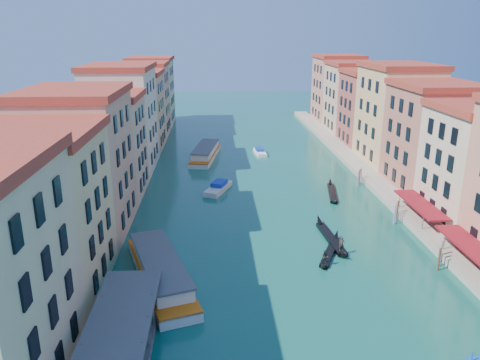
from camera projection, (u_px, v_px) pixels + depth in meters
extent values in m
cube|color=tan|center=(40.00, 217.00, 48.94)|extent=(12.00, 15.00, 17.00)
cube|color=maroon|center=(29.00, 132.00, 46.22)|extent=(12.80, 15.40, 1.00)
cube|color=tan|center=(80.00, 166.00, 63.86)|extent=(12.00, 17.00, 19.00)
cube|color=maroon|center=(72.00, 92.00, 60.84)|extent=(12.80, 17.40, 1.00)
cube|color=tan|center=(106.00, 148.00, 78.99)|extent=(12.00, 14.00, 16.50)
cube|color=maroon|center=(101.00, 96.00, 76.34)|extent=(12.80, 14.40, 1.00)
cube|color=beige|center=(122.00, 121.00, 93.69)|extent=(12.00, 18.00, 20.00)
cube|color=maroon|center=(118.00, 67.00, 90.51)|extent=(12.80, 18.40, 1.00)
cube|color=tan|center=(136.00, 113.00, 110.24)|extent=(12.00, 16.00, 17.50)
cube|color=maroon|center=(133.00, 73.00, 107.44)|extent=(12.80, 16.40, 1.00)
cube|color=tan|center=(145.00, 101.00, 124.84)|extent=(12.00, 15.00, 18.50)
cube|color=maroon|center=(142.00, 64.00, 121.89)|extent=(12.80, 15.40, 1.00)
cube|color=#C3B583|center=(152.00, 93.00, 139.99)|extent=(12.00, 17.00, 19.00)
cube|color=maroon|center=(150.00, 59.00, 136.96)|extent=(12.80, 17.40, 1.00)
cube|color=beige|center=(478.00, 169.00, 66.80)|extent=(12.00, 14.00, 16.50)
cube|color=#AC614E|center=(432.00, 141.00, 80.85)|extent=(12.00, 16.00, 18.00)
cube|color=maroon|center=(439.00, 85.00, 77.97)|extent=(12.80, 16.40, 1.00)
cube|color=tan|center=(396.00, 118.00, 96.72)|extent=(12.00, 18.00, 20.00)
cube|color=maroon|center=(401.00, 66.00, 93.54)|extent=(12.80, 18.40, 1.00)
cube|color=#9A473F|center=(370.00, 111.00, 112.80)|extent=(12.00, 15.00, 17.50)
cube|color=maroon|center=(373.00, 72.00, 110.00)|extent=(12.80, 15.40, 1.00)
cube|color=tan|center=(352.00, 100.00, 127.40)|extent=(12.00, 16.00, 18.50)
cube|color=maroon|center=(354.00, 63.00, 124.45)|extent=(12.80, 16.40, 1.00)
cube|color=#B9735E|center=(336.00, 91.00, 142.95)|extent=(12.00, 17.00, 19.50)
cube|color=maroon|center=(338.00, 56.00, 139.85)|extent=(12.80, 17.40, 1.00)
cube|color=gray|center=(363.00, 170.00, 93.45)|extent=(4.00, 140.00, 1.00)
cube|color=maroon|center=(478.00, 252.00, 53.22)|extent=(3.20, 15.30, 0.25)
cylinder|color=#535456|center=(444.00, 245.00, 58.45)|extent=(0.12, 0.12, 3.00)
cube|color=maroon|center=(421.00, 204.00, 67.97)|extent=(3.20, 12.60, 0.25)
cylinder|color=#535456|center=(422.00, 226.00, 64.35)|extent=(0.12, 0.12, 3.00)
cylinder|color=#535456|center=(399.00, 204.00, 72.34)|extent=(0.12, 0.12, 3.00)
cube|color=#535456|center=(123.00, 350.00, 41.02)|extent=(5.00, 16.00, 0.60)
cube|color=#535456|center=(120.00, 319.00, 40.05)|extent=(5.40, 16.40, 0.30)
cylinder|color=#54381C|center=(439.00, 260.00, 54.96)|extent=(0.24, 0.24, 3.20)
cylinder|color=#54381C|center=(440.00, 256.00, 55.94)|extent=(0.24, 0.24, 3.20)
cylinder|color=#54381C|center=(441.00, 253.00, 56.92)|extent=(0.24, 0.24, 3.20)
cylinder|color=#54381C|center=(395.00, 216.00, 68.28)|extent=(0.24, 0.24, 3.20)
cylinder|color=#54381C|center=(396.00, 213.00, 69.26)|extent=(0.24, 0.24, 3.20)
cylinder|color=#54381C|center=(397.00, 211.00, 70.25)|extent=(0.24, 0.24, 3.20)
cylinder|color=#54381C|center=(358.00, 179.00, 85.41)|extent=(0.24, 0.24, 3.20)
cylinder|color=#54381C|center=(360.00, 177.00, 86.39)|extent=(0.24, 0.24, 3.20)
cylinder|color=#54381C|center=(361.00, 176.00, 87.38)|extent=(0.24, 0.24, 3.20)
cylinder|color=#54381C|center=(93.00, 341.00, 40.58)|extent=(0.24, 0.24, 3.20)
cylinder|color=#54381C|center=(103.00, 315.00, 44.39)|extent=(0.24, 0.24, 3.20)
cube|color=silver|center=(161.00, 276.00, 53.00)|extent=(10.03, 19.52, 1.15)
cube|color=silver|center=(160.00, 266.00, 52.62)|extent=(8.39, 15.73, 1.53)
cube|color=#535456|center=(160.00, 259.00, 52.35)|extent=(8.81, 16.28, 0.24)
cube|color=#DB620C|center=(160.00, 271.00, 52.84)|extent=(10.08, 19.53, 0.24)
cube|color=silver|center=(206.00, 156.00, 104.56)|extent=(6.99, 18.85, 1.11)
cube|color=silver|center=(205.00, 150.00, 104.20)|extent=(5.96, 15.14, 1.47)
cube|color=#535456|center=(205.00, 147.00, 103.93)|extent=(6.30, 15.64, 0.23)
cube|color=#DB620C|center=(206.00, 153.00, 104.41)|extent=(7.04, 18.86, 0.23)
cube|color=black|center=(331.00, 239.00, 63.26)|extent=(1.93, 10.07, 0.50)
cone|color=black|center=(319.00, 220.00, 68.39)|extent=(1.16, 2.30, 1.87)
cone|color=black|center=(345.00, 255.00, 57.91)|extent=(1.13, 1.92, 1.65)
imported|color=#37302A|center=(342.00, 244.00, 58.91)|extent=(0.73, 0.51, 1.92)
cube|color=black|center=(330.00, 252.00, 59.53)|extent=(4.44, 8.23, 0.43)
cone|color=black|center=(336.00, 235.00, 63.65)|extent=(1.56, 2.09, 1.59)
cone|color=black|center=(323.00, 267.00, 55.22)|extent=(1.42, 1.79, 1.40)
imported|color=#2A3029|center=(325.00, 257.00, 56.01)|extent=(0.98, 0.89, 1.64)
cube|color=black|center=(332.00, 193.00, 81.22)|extent=(2.79, 9.44, 0.47)
cone|color=black|center=(330.00, 182.00, 86.04)|extent=(1.29, 2.23, 1.75)
cone|color=black|center=(334.00, 202.00, 76.20)|extent=(1.23, 1.87, 1.54)
cube|color=silver|center=(218.00, 189.00, 82.82)|extent=(5.25, 8.27, 0.90)
cube|color=#1535AB|center=(219.00, 183.00, 83.09)|extent=(3.15, 3.90, 0.79)
cube|color=white|center=(260.00, 152.00, 107.92)|extent=(2.69, 6.65, 0.74)
cube|color=#1535AB|center=(260.00, 149.00, 108.16)|extent=(1.94, 2.93, 0.65)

